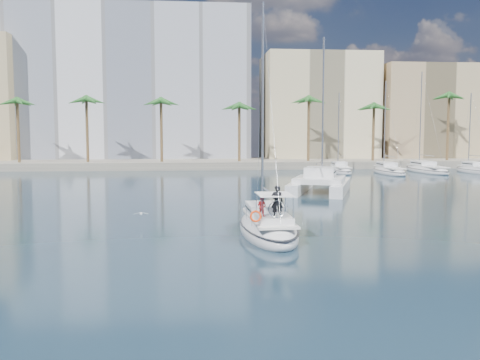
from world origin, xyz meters
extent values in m
plane|color=black|center=(0.00, 0.00, 0.00)|extent=(160.00, 160.00, 0.00)
cube|color=gray|center=(0.00, 61.00, 0.60)|extent=(120.00, 14.00, 1.20)
cube|color=silver|center=(-12.00, 73.00, 14.00)|extent=(42.00, 16.00, 28.00)
cube|color=beige|center=(22.00, 70.00, 10.00)|extent=(20.00, 14.00, 20.00)
cube|color=tan|center=(42.00, 68.00, 9.00)|extent=(18.00, 12.00, 18.00)
cylinder|color=brown|center=(0.00, 57.00, 5.25)|extent=(0.44, 0.44, 10.50)
sphere|color=#225921|center=(0.00, 57.00, 10.50)|extent=(3.60, 3.60, 3.60)
cylinder|color=brown|center=(34.00, 57.00, 5.25)|extent=(0.44, 0.44, 10.50)
sphere|color=#225921|center=(34.00, 57.00, 10.50)|extent=(3.60, 3.60, 3.60)
ellipsoid|color=silver|center=(2.77, 2.36, 0.30)|extent=(3.30, 9.84, 2.03)
ellipsoid|color=black|center=(2.77, 2.36, 0.59)|extent=(3.33, 9.94, 0.18)
cube|color=silver|center=(2.78, 2.18, 1.07)|extent=(2.35, 7.38, 0.12)
cube|color=silver|center=(2.76, 3.30, 1.43)|extent=(2.16, 3.24, 0.60)
cube|color=black|center=(2.76, 3.30, 1.45)|extent=(2.17, 2.86, 0.14)
cylinder|color=#B7BABF|center=(2.74, 4.43, 7.54)|extent=(0.15, 0.15, 12.83)
cylinder|color=#B7BABF|center=(2.77, 2.46, 2.63)|extent=(0.18, 3.95, 0.11)
cube|color=silver|center=(2.81, 0.29, 1.31)|extent=(1.90, 2.48, 0.36)
cube|color=white|center=(2.81, 0.20, 2.68)|extent=(1.90, 2.48, 0.04)
torus|color=silver|center=(2.83, -0.65, 1.98)|extent=(0.96, 0.07, 0.96)
torus|color=#F73B0D|center=(1.64, -1.05, 1.68)|extent=(0.63, 0.21, 0.64)
imported|color=black|center=(2.85, -0.56, 2.38)|extent=(0.70, 0.51, 1.77)
imported|color=maroon|center=(2.12, 0.12, 2.05)|extent=(0.69, 0.68, 1.12)
cube|color=silver|center=(9.29, 24.29, 0.55)|extent=(4.80, 10.26, 1.10)
cube|color=silver|center=(13.08, 22.87, 0.55)|extent=(4.80, 10.26, 1.10)
cube|color=silver|center=(11.00, 23.09, 1.30)|extent=(6.38, 7.04, 0.50)
cube|color=silver|center=(11.19, 23.58, 2.00)|extent=(3.81, 3.96, 1.00)
cube|color=black|center=(11.19, 23.58, 2.05)|extent=(3.68, 3.58, 0.18)
cylinder|color=#B7BABF|center=(11.74, 25.06, 8.50)|extent=(0.18, 0.18, 14.01)
ellipsoid|color=silver|center=(-4.99, 6.41, 0.75)|extent=(0.20, 0.38, 0.18)
sphere|color=silver|center=(-4.99, 6.59, 0.77)|extent=(0.10, 0.10, 0.10)
cube|color=gray|center=(-5.26, 6.41, 0.78)|extent=(0.43, 0.16, 0.10)
cube|color=gray|center=(-4.72, 6.41, 0.78)|extent=(0.43, 0.16, 0.10)
camera|label=1|loc=(-1.78, -28.58, 6.19)|focal=40.00mm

